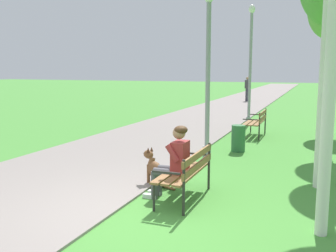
{
  "coord_description": "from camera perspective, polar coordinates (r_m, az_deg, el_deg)",
  "views": [
    {
      "loc": [
        2.52,
        -4.84,
        2.15
      ],
      "look_at": [
        -0.56,
        2.95,
        0.9
      ],
      "focal_mm": 40.79,
      "sensor_mm": 36.0,
      "label": 1
    }
  ],
  "objects": [
    {
      "name": "pedestrian_distant",
      "position": [
        26.1,
        11.75,
        5.43
      ],
      "size": [
        0.32,
        0.22,
        1.65
      ],
      "color": "#383842",
      "rests_on": "ground"
    },
    {
      "name": "birch_tree_fifth",
      "position": [
        14.66,
        23.13,
        15.7
      ],
      "size": [
        1.53,
        1.61,
        5.33
      ],
      "color": "silver",
      "rests_on": "ground"
    },
    {
      "name": "person_seated_on_near_bench",
      "position": [
        6.29,
        0.89,
        -5.02
      ],
      "size": [
        0.74,
        0.49,
        1.25
      ],
      "color": "#4C4C51",
      "rests_on": "ground"
    },
    {
      "name": "lamp_post_mid",
      "position": [
        15.08,
        12.19,
        9.04
      ],
      "size": [
        0.24,
        0.24,
        4.54
      ],
      "color": "gray",
      "rests_on": "ground"
    },
    {
      "name": "park_bench_near",
      "position": [
        6.33,
        2.87,
        -6.52
      ],
      "size": [
        0.55,
        1.5,
        0.85
      ],
      "color": "olive",
      "rests_on": "ground"
    },
    {
      "name": "litter_bin",
      "position": [
        10.19,
        10.46,
        -1.83
      ],
      "size": [
        0.36,
        0.36,
        0.7
      ],
      "primitive_type": "cylinder",
      "color": "#2D6638",
      "rests_on": "ground"
    },
    {
      "name": "dog_brown",
      "position": [
        7.12,
        -1.62,
        -6.91
      ],
      "size": [
        0.79,
        0.45,
        0.71
      ],
      "color": "brown",
      "rests_on": "ground"
    },
    {
      "name": "park_bench_mid",
      "position": [
        12.58,
        13.13,
        0.78
      ],
      "size": [
        0.55,
        1.5,
        0.85
      ],
      "color": "olive",
      "rests_on": "ground"
    },
    {
      "name": "paved_path",
      "position": [
        29.3,
        12.24,
        4.12
      ],
      "size": [
        3.95,
        60.0,
        0.04
      ],
      "primitive_type": "cube",
      "color": "gray",
      "rests_on": "ground"
    },
    {
      "name": "ground_plane",
      "position": [
        5.87,
        -5.69,
        -13.06
      ],
      "size": [
        120.0,
        120.0,
        0.0
      ],
      "primitive_type": "plane",
      "color": "#478E38"
    },
    {
      "name": "lamp_post_near",
      "position": [
        9.13,
        5.99,
        7.89
      ],
      "size": [
        0.24,
        0.24,
        3.98
      ],
      "color": "gray",
      "rests_on": "ground"
    }
  ]
}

